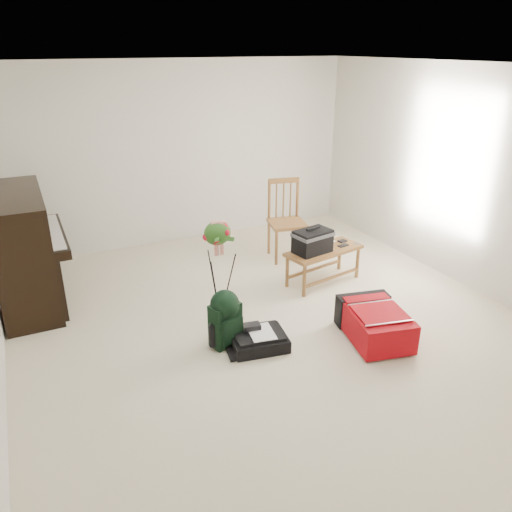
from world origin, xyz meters
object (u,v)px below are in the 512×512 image
piano (25,252)px  red_suitcase (371,321)px  bench (315,243)px  green_backpack (225,316)px  dining_chair (286,221)px  flower_stand (219,272)px  black_duffel (258,339)px

piano → red_suitcase: piano is taller
piano → bench: piano is taller
piano → green_backpack: (1.61, -1.75, -0.29)m
piano → green_backpack: bearing=-47.3°
dining_chair → flower_stand: bearing=-127.9°
piano → flower_stand: (1.74, -1.29, -0.05)m
bench → black_duffel: 1.58m
red_suitcase → green_backpack: size_ratio=1.52×
piano → black_duffel: size_ratio=2.60×
black_duffel → green_backpack: (-0.26, 0.17, 0.23)m
piano → black_duffel: (1.88, -1.92, -0.52)m
bench → flower_stand: (-1.33, -0.30, 0.03)m
red_suitcase → black_duffel: size_ratio=1.50×
piano → flower_stand: 2.16m
piano → bench: (3.07, -0.98, -0.08)m
dining_chair → red_suitcase: 2.16m
red_suitcase → black_duffel: red_suitcase is taller
black_duffel → green_backpack: 0.39m
black_duffel → red_suitcase: bearing=-6.7°
black_duffel → green_backpack: bearing=156.6°
red_suitcase → flower_stand: size_ratio=0.77×
piano → red_suitcase: size_ratio=1.73×
dining_chair → green_backpack: bearing=-120.9°
piano → red_suitcase: (2.96, -2.23, -0.43)m
bench → green_backpack: bench is taller
dining_chair → green_backpack: size_ratio=1.84×
dining_chair → black_duffel: dining_chair is taller
bench → red_suitcase: size_ratio=1.17×
bench → dining_chair: 0.88m
dining_chair → black_duffel: 2.26m
piano → bench: 3.22m
dining_chair → flower_stand: 1.84m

